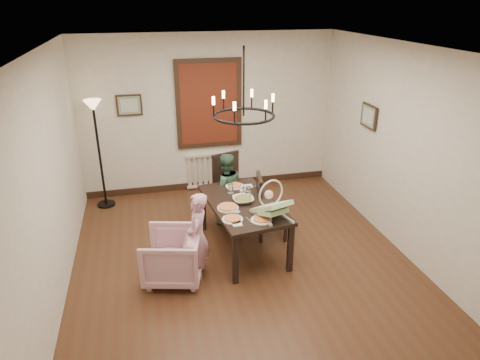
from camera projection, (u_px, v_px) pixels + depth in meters
name	position (u px, v px, depth m)	size (l,w,h in m)	color
room_shell	(235.00, 155.00, 5.67)	(4.51, 5.00, 2.81)	#492D19
dining_table	(243.00, 208.00, 5.89)	(1.06, 1.65, 0.73)	black
chair_far	(232.00, 188.00, 6.78)	(0.47, 0.47, 1.07)	black
chair_right	(272.00, 206.00, 6.27)	(0.44, 0.44, 0.99)	black
armchair	(172.00, 256.00, 5.38)	(0.71, 0.72, 0.66)	#DEAAC2
elderly_woman	(198.00, 243.00, 5.38)	(0.35, 0.23, 0.96)	#CA8FA2
seated_man	(226.00, 195.00, 6.65)	(0.47, 0.37, 0.97)	#365A45
baby_bouncer	(272.00, 205.00, 5.40)	(0.39, 0.53, 0.35)	#ACD895
salad_bowl	(243.00, 199.00, 5.86)	(0.34, 0.34, 0.08)	white
pizza_platter	(228.00, 207.00, 5.68)	(0.29, 0.29, 0.04)	tan
drinking_glass	(248.00, 196.00, 5.90)	(0.07, 0.07, 0.14)	silver
window_blinds	(209.00, 104.00, 7.46)	(1.00, 0.03, 1.40)	#562411
radiator	(211.00, 170.00, 7.97)	(0.92, 0.12, 0.62)	silver
picture_back	(129.00, 105.00, 7.17)	(0.42, 0.03, 0.36)	black
picture_right	(369.00, 116.00, 6.51)	(0.42, 0.03, 0.36)	black
floor_lamp	(100.00, 156.00, 7.06)	(0.30, 0.30, 1.80)	black
chandelier	(244.00, 116.00, 5.38)	(0.80, 0.80, 0.04)	black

